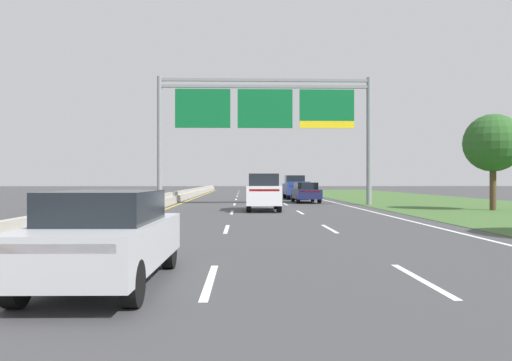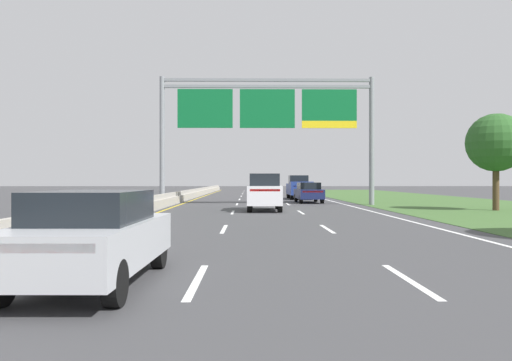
% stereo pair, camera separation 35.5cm
% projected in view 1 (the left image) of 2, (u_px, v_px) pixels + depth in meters
% --- Properties ---
extents(ground_plane, '(220.00, 220.00, 0.00)m').
position_uv_depth(ground_plane, '(261.00, 206.00, 33.04)').
color(ground_plane, '#3D3D3F').
extents(lane_striping, '(11.96, 106.00, 0.01)m').
position_uv_depth(lane_striping, '(262.00, 206.00, 32.58)').
color(lane_striping, white).
rests_on(lane_striping, ground).
extents(grass_verge_right, '(14.00, 110.00, 0.02)m').
position_uv_depth(grass_verge_right, '(465.00, 206.00, 33.43)').
color(grass_verge_right, '#3D602D').
rests_on(grass_verge_right, ground).
extents(median_barrier_concrete, '(0.60, 110.00, 0.85)m').
position_uv_depth(median_barrier_concrete, '(163.00, 201.00, 32.85)').
color(median_barrier_concrete, '#A8A399').
rests_on(median_barrier_concrete, ground).
extents(overhead_sign_gantry, '(15.06, 0.42, 8.99)m').
position_uv_depth(overhead_sign_gantry, '(265.00, 114.00, 34.23)').
color(overhead_sign_gantry, gray).
rests_on(overhead_sign_gantry, ground).
extents(pickup_truck_blue, '(2.03, 5.41, 2.20)m').
position_uv_depth(pickup_truck_blue, '(296.00, 187.00, 45.54)').
color(pickup_truck_blue, navy).
rests_on(pickup_truck_blue, ground).
extents(car_silver_left_lane_sedan, '(1.89, 4.43, 1.57)m').
position_uv_depth(car_silver_left_lane_sedan, '(106.00, 236.00, 8.19)').
color(car_silver_left_lane_sedan, '#B2B5BA').
rests_on(car_silver_left_lane_sedan, ground).
extents(car_navy_right_lane_sedan, '(1.94, 4.45, 1.57)m').
position_uv_depth(car_navy_right_lane_sedan, '(306.00, 192.00, 38.10)').
color(car_navy_right_lane_sedan, '#161E47').
rests_on(car_navy_right_lane_sedan, ground).
extents(car_white_centre_lane_suv, '(1.98, 4.73, 2.11)m').
position_uv_depth(car_white_centre_lane_suv, '(263.00, 192.00, 28.07)').
color(car_white_centre_lane_suv, silver).
rests_on(car_white_centre_lane_suv, ground).
extents(roadside_tree_mid, '(3.33, 3.33, 5.57)m').
position_uv_depth(roadside_tree_mid, '(493.00, 143.00, 28.24)').
color(roadside_tree_mid, '#4C3823').
rests_on(roadside_tree_mid, ground).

